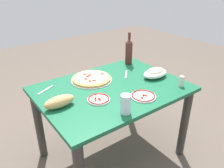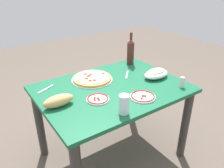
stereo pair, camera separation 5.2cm
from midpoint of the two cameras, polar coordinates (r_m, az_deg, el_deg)
The scene contains 12 objects.
ground_plane at distance 2.26m, azimuth -0.68°, elevation -17.05°, with size 8.00×8.00×0.00m, color brown.
dining_table at distance 1.90m, azimuth -0.78°, elevation -4.16°, with size 1.17×0.86×0.71m.
pepperoni_pizza at distance 1.97m, azimuth -5.92°, elevation 1.35°, with size 0.35×0.35×0.03m.
baked_pasta_dish at distance 2.03m, azimuth 10.07°, elevation 2.77°, with size 0.24×0.15×0.08m.
wine_bottle at distance 2.27m, azimuth 3.59°, elevation 8.17°, with size 0.07×0.07×0.32m.
water_glass at distance 1.49m, azimuth 2.45°, elevation -5.08°, with size 0.07×0.07×0.14m, color silver.
side_plate_near at distance 1.66m, azimuth -4.24°, elevation -3.82°, with size 0.17×0.17×0.02m.
side_plate_far at distance 1.71m, azimuth 7.01°, elevation -3.00°, with size 0.19×0.19×0.02m.
bread_loaf at distance 1.61m, azimuth -13.95°, elevation -4.32°, with size 0.22×0.09×0.08m, color tan.
spice_shaker at distance 1.92m, azimuth 16.26°, elevation 0.65°, with size 0.04×0.04×0.09m.
fork_left at distance 1.88m, azimuth -17.10°, elevation -1.44°, with size 0.17×0.02×0.01m, color #B7B7BC.
fork_right at distance 2.07m, azimuth 2.83°, elevation 2.42°, with size 0.17×0.02×0.01m, color #B7B7BC.
Camera 1 is at (-0.96, -1.32, 1.57)m, focal length 36.47 mm.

